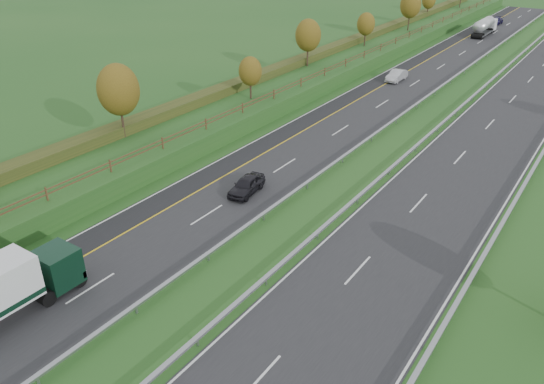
{
  "coord_description": "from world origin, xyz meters",
  "views": [
    {
      "loc": [
        27.51,
        -5.83,
        22.28
      ],
      "look_at": [
        5.8,
        26.07,
        2.2
      ],
      "focal_mm": 35.0,
      "sensor_mm": 36.0,
      "label": 1
    }
  ],
  "objects_px": {
    "road_tanker": "(485,26)",
    "car_dark_near": "(246,185)",
    "car_silver_mid": "(397,75)",
    "car_small_far": "(497,21)"
  },
  "relations": [
    {
      "from": "road_tanker",
      "to": "car_dark_near",
      "type": "relative_size",
      "value": 2.45
    },
    {
      "from": "road_tanker",
      "to": "car_dark_near",
      "type": "bearing_deg",
      "value": -88.83
    },
    {
      "from": "car_silver_mid",
      "to": "car_small_far",
      "type": "relative_size",
      "value": 1.0
    },
    {
      "from": "car_dark_near",
      "to": "car_silver_mid",
      "type": "bearing_deg",
      "value": 87.02
    },
    {
      "from": "car_small_far",
      "to": "car_dark_near",
      "type": "bearing_deg",
      "value": -87.17
    },
    {
      "from": "car_silver_mid",
      "to": "car_small_far",
      "type": "xyz_separation_m",
      "value": [
        0.49,
        58.74,
        -0.1
      ]
    },
    {
      "from": "car_dark_near",
      "to": "car_small_far",
      "type": "height_order",
      "value": "car_dark_near"
    },
    {
      "from": "road_tanker",
      "to": "car_dark_near",
      "type": "height_order",
      "value": "road_tanker"
    },
    {
      "from": "road_tanker",
      "to": "car_silver_mid",
      "type": "relative_size",
      "value": 2.26
    },
    {
      "from": "car_dark_near",
      "to": "road_tanker",
      "type": "bearing_deg",
      "value": 83.84
    }
  ]
}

